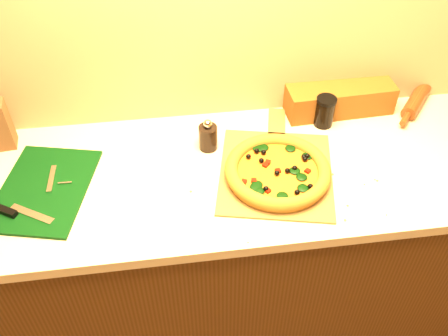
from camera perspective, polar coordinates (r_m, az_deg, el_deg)
The scene contains 10 objects.
cabinet at distance 2.08m, azimuth 1.71°, elevation -9.42°, with size 2.80×0.65×0.86m, color #43280E.
countertop at distance 1.74m, azimuth 2.02°, elevation -0.55°, with size 2.84×0.68×0.04m, color beige.
pizza_peel at distance 1.73m, azimuth 5.95°, elevation -0.14°, with size 0.46×0.60×0.01m.
pizza at distance 1.68m, azimuth 6.15°, elevation -0.35°, with size 0.36×0.36×0.05m.
cutting_board at distance 1.75m, azimuth -19.97°, elevation -2.34°, with size 0.37×0.45×0.03m.
bottle_cap at distance 1.76m, azimuth -24.02°, elevation -3.95°, with size 0.03×0.03×0.01m, color black.
pepper_grinder at distance 1.78m, azimuth -1.84°, elevation 3.60°, with size 0.07×0.07×0.13m.
rolling_pin at distance 2.15m, azimuth 21.38°, elevation 7.68°, with size 0.29×0.34×0.06m.
bread_bag at distance 2.00m, azimuth 13.03°, elevation 7.75°, with size 0.41×0.13×0.11m, color brown.
dark_jar at distance 1.91m, azimuth 11.45°, elevation 6.35°, with size 0.07×0.07×0.12m.
Camera 1 is at (-0.23, 0.20, 2.10)m, focal length 40.00 mm.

